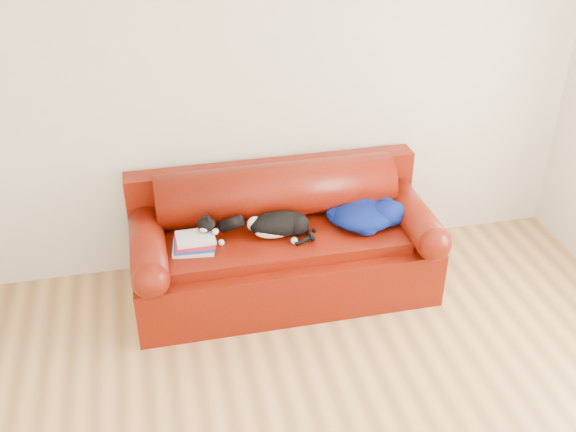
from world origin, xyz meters
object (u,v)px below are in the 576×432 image
sofa_base (284,262)px  cat (278,225)px  blanket (366,213)px  book_stack (194,243)px

sofa_base → cat: bearing=-138.8°
cat → blanket: 0.64m
book_stack → cat: size_ratio=0.54×
sofa_base → blanket: size_ratio=3.53×
cat → blanket: (0.64, 0.03, -0.01)m
sofa_base → blanket: 0.68m
cat → blanket: size_ratio=0.93×
sofa_base → blanket: (0.59, -0.01, 0.34)m
sofa_base → book_stack: 0.70m
book_stack → blanket: 1.22m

